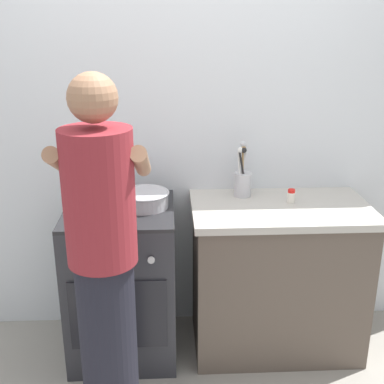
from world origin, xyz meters
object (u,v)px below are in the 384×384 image
(stove_range, at_px, (123,281))
(person, at_px, (104,268))
(pot, at_px, (94,196))
(utensil_crock, at_px, (243,180))
(mixing_bowl, at_px, (144,199))
(spice_bottle, at_px, (291,196))

(stove_range, distance_m, person, 0.74)
(pot, xyz_separation_m, utensil_crock, (0.85, 0.13, 0.04))
(stove_range, bearing_deg, pot, 160.58)
(pot, relative_size, utensil_crock, 0.84)
(person, bearing_deg, utensil_crock, 47.60)
(stove_range, bearing_deg, utensil_crock, 13.93)
(utensil_crock, relative_size, person, 0.19)
(mixing_bowl, xyz_separation_m, spice_bottle, (0.82, 0.03, -0.01))
(mixing_bowl, height_order, spice_bottle, mixing_bowl)
(stove_range, bearing_deg, person, -91.23)
(spice_bottle, bearing_deg, utensil_crock, 153.76)
(pot, height_order, spice_bottle, pot)
(stove_range, xyz_separation_m, pot, (-0.14, 0.05, 0.51))
(mixing_bowl, bearing_deg, stove_range, -171.63)
(pot, bearing_deg, mixing_bowl, -5.86)
(utensil_crock, xyz_separation_m, spice_bottle, (0.26, -0.13, -0.06))
(mixing_bowl, distance_m, utensil_crock, 0.59)
(utensil_crock, distance_m, spice_bottle, 0.30)
(utensil_crock, height_order, spice_bottle, utensil_crock)
(mixing_bowl, bearing_deg, pot, 174.14)
(person, bearing_deg, stove_range, 88.77)
(stove_range, height_order, spice_bottle, spice_bottle)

